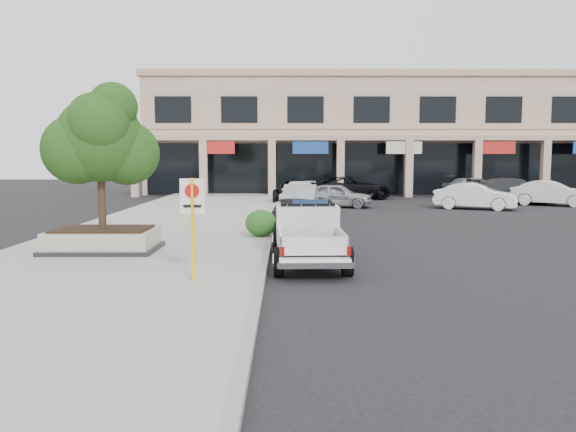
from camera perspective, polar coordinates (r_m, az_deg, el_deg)
The scene contains 19 objects.
ground at distance 14.35m, azimuth 3.67°, elevation -5.72°, with size 120.00×120.00×0.00m, color black.
sidewalk at distance 20.72m, azimuth -12.85°, elevation -2.02°, with size 8.00×52.00×0.15m, color gray.
curb at distance 20.23m, azimuth -1.85°, elevation -2.06°, with size 0.20×52.00×0.15m, color gray.
strip_mall at distance 48.81m, azimuth 10.50°, elevation 8.06°, with size 40.55×12.43×9.50m.
planter at distance 17.50m, azimuth -18.26°, elevation -2.30°, with size 3.20×2.20×0.68m.
planter_tree at distance 17.45m, azimuth -18.00°, elevation 7.36°, with size 2.90×2.55×4.00m.
no_parking_sign at distance 12.66m, azimuth -9.67°, elevation 0.12°, with size 0.55×0.09×2.30m.
hedge at distance 19.60m, azimuth -2.77°, elevation -0.73°, with size 1.10×0.99×0.94m, color #144616.
pickup_truck at distance 15.42m, azimuth 2.09°, elevation -1.80°, with size 1.93×5.21×1.64m, color white, non-canonical shape.
curb_car_a at distance 20.94m, azimuth 0.66°, elevation -0.01°, with size 1.70×4.23×1.44m, color #282B2D.
curb_car_b at distance 28.18m, azimuth 1.22°, elevation 1.63°, with size 1.62×4.64×1.53m, color #A0A4A8.
curb_car_c at distance 34.05m, azimuth 1.13°, elevation 2.31°, with size 2.01×4.95×1.44m, color white.
curb_car_d at distance 36.08m, azimuth 0.67°, elevation 2.52°, with size 2.40×5.20×1.44m, color black.
lot_car_a at distance 32.81m, azimuth 5.00°, elevation 2.11°, with size 1.65×4.11×1.40m, color #9D9FA5.
lot_car_b at distance 33.16m, azimuth 18.46°, elevation 1.92°, with size 1.55×4.45×1.47m, color silver.
lot_car_c at distance 38.07m, azimuth 21.95°, elevation 2.40°, with size 2.26×5.56×1.61m, color #292A2D.
lot_car_d at distance 38.91m, azimuth 6.54°, elevation 2.84°, with size 2.64×5.73×1.59m, color black.
lot_car_e at distance 42.40m, azimuth 18.35°, elevation 2.82°, with size 1.84×4.58×1.56m, color #9DA0A4.
lot_car_f at distance 37.31m, azimuth 25.14°, elevation 2.12°, with size 1.59×4.57×1.51m, color silver.
Camera 1 is at (-0.96, -14.02, 2.91)m, focal length 35.00 mm.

